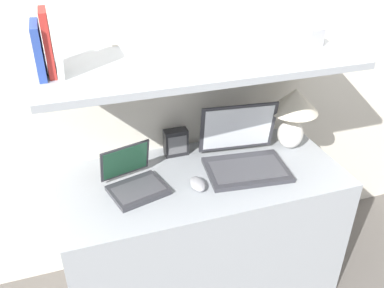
% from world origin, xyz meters
% --- Properties ---
extents(wall_back, '(6.00, 0.05, 2.40)m').
position_xyz_m(wall_back, '(0.00, 0.65, 1.20)').
color(wall_back, silver).
rests_on(wall_back, ground_plane).
extents(desk, '(1.28, 0.58, 0.71)m').
position_xyz_m(desk, '(0.00, 0.29, 0.36)').
color(desk, '#999EA3').
rests_on(desk, ground_plane).
extents(back_riser, '(1.28, 0.04, 1.21)m').
position_xyz_m(back_riser, '(0.00, 0.60, 0.60)').
color(back_riser, silver).
rests_on(back_riser, ground_plane).
extents(shelf, '(1.28, 0.52, 0.03)m').
position_xyz_m(shelf, '(0.00, 0.36, 1.22)').
color(shelf, '#999EA3').
rests_on(shelf, back_riser).
extents(table_lamp, '(0.23, 0.23, 0.32)m').
position_xyz_m(table_lamp, '(0.50, 0.39, 0.92)').
color(table_lamp, white).
rests_on(table_lamp, desk).
extents(laptop_large, '(0.40, 0.35, 0.27)m').
position_xyz_m(laptop_large, '(0.20, 0.31, 0.77)').
color(laptop_large, '#333338').
rests_on(laptop_large, desk).
extents(laptop_small, '(0.28, 0.28, 0.18)m').
position_xyz_m(laptop_small, '(-0.31, 0.29, 0.75)').
color(laptop_small, '#333338').
rests_on(laptop_small, desk).
extents(computer_mouse, '(0.06, 0.11, 0.04)m').
position_xyz_m(computer_mouse, '(-0.05, 0.21, 0.73)').
color(computer_mouse, '#99999E').
rests_on(computer_mouse, desk).
extents(router_box, '(0.11, 0.06, 0.13)m').
position_xyz_m(router_box, '(-0.07, 0.50, 0.78)').
color(router_box, black).
rests_on(router_box, desk).
extents(book_blue, '(0.03, 0.17, 0.19)m').
position_xyz_m(book_blue, '(-0.60, 0.36, 1.33)').
color(book_blue, '#284293').
rests_on(book_blue, shelf).
extents(book_red, '(0.02, 0.13, 0.23)m').
position_xyz_m(book_red, '(-0.56, 0.36, 1.35)').
color(book_red, '#A82823').
rests_on(book_red, shelf).
extents(book_white, '(0.04, 0.16, 0.22)m').
position_xyz_m(book_white, '(-0.53, 0.36, 1.35)').
color(book_white, silver).
rests_on(book_white, shelf).
extents(shelf_gadget, '(0.07, 0.05, 0.07)m').
position_xyz_m(shelf_gadget, '(0.53, 0.36, 1.27)').
color(shelf_gadget, '#99999E').
rests_on(shelf_gadget, shelf).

